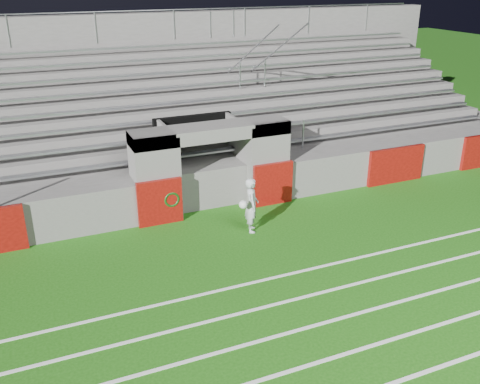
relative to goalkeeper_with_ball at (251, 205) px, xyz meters
name	(u,v)px	position (x,y,z in m)	size (l,w,h in m)	color
ground	(261,258)	(-0.41, -1.50, -0.79)	(90.00, 90.00, 0.00)	#19530D
stadium_structure	(170,125)	(-0.41, 6.47, 0.70)	(26.00, 8.48, 5.42)	#5D5B58
goalkeeper_with_ball	(251,205)	(0.00, 0.00, 0.00)	(0.73, 0.66, 1.57)	#AFB4B9
hose_coil	(171,199)	(-1.87, 1.43, -0.08)	(0.56, 0.15, 0.56)	#0D4217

